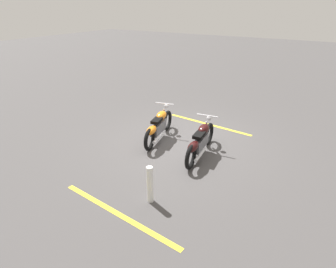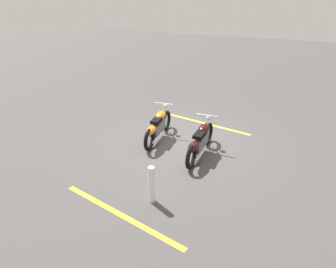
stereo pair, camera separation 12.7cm
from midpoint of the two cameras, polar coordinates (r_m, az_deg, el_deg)
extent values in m
plane|color=#474444|center=(8.85, 2.75, -1.58)|extent=(60.00, 60.00, 0.00)
torus|color=black|center=(9.56, -0.70, 2.75)|extent=(0.68, 0.25, 0.67)
torus|color=black|center=(8.23, -4.23, -1.15)|extent=(0.68, 0.25, 0.67)
cube|color=#59595E|center=(8.81, -2.46, 1.33)|extent=(0.87, 0.40, 0.32)
ellipsoid|color=orange|center=(8.93, -1.88, 3.75)|extent=(0.57, 0.39, 0.24)
ellipsoid|color=orange|center=(8.27, -3.86, 0.71)|extent=(0.60, 0.35, 0.22)
cube|color=black|center=(8.59, -2.80, 2.71)|extent=(0.48, 0.33, 0.09)
cylinder|color=silver|center=(9.26, -1.17, 3.74)|extent=(0.27, 0.11, 0.56)
cylinder|color=silver|center=(9.07, -1.30, 6.12)|extent=(0.17, 0.61, 0.04)
sphere|color=silver|center=(9.30, -0.88, 5.68)|extent=(0.15, 0.15, 0.15)
cylinder|color=silver|center=(8.49, -2.50, -0.81)|extent=(0.70, 0.24, 0.09)
torus|color=black|center=(8.68, 7.71, 0.11)|extent=(0.68, 0.19, 0.67)
torus|color=black|center=(7.35, 4.18, -4.57)|extent=(0.68, 0.19, 0.67)
cube|color=#59595E|center=(7.92, 6.01, -1.64)|extent=(0.86, 0.32, 0.32)
ellipsoid|color=black|center=(8.03, 6.71, 1.07)|extent=(0.55, 0.34, 0.24)
ellipsoid|color=black|center=(7.37, 4.66, -2.48)|extent=(0.58, 0.31, 0.22)
cube|color=black|center=(7.69, 5.79, -0.17)|extent=(0.47, 0.29, 0.09)
cylinder|color=silver|center=(8.37, 7.35, 1.13)|extent=(0.27, 0.09, 0.56)
cylinder|color=silver|center=(8.16, 7.41, 3.72)|extent=(0.11, 0.62, 0.04)
sphere|color=silver|center=(8.39, 7.76, 3.28)|extent=(0.15, 0.15, 0.15)
cylinder|color=silver|center=(7.62, 6.01, -4.14)|extent=(0.71, 0.17, 0.09)
cylinder|color=white|center=(6.12, -3.90, -10.13)|extent=(0.14, 0.14, 0.86)
cube|color=yellow|center=(10.22, 7.57, 2.00)|extent=(0.40, 3.20, 0.01)
cube|color=yellow|center=(6.12, -10.24, -15.60)|extent=(0.40, 3.20, 0.01)
camera|label=1|loc=(0.06, 89.54, 0.22)|focal=30.35mm
camera|label=2|loc=(0.06, -90.46, -0.22)|focal=30.35mm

